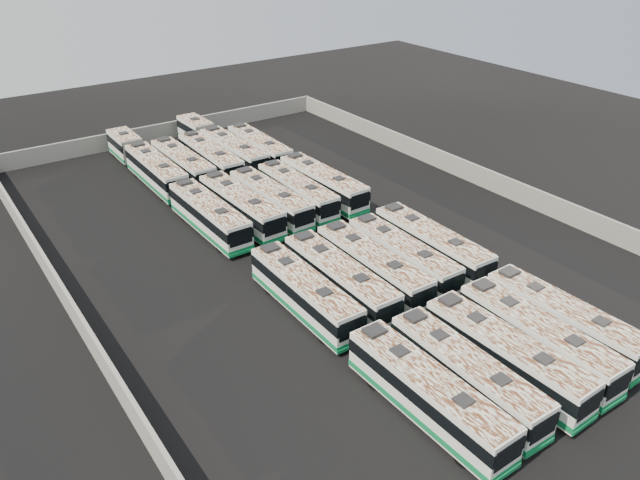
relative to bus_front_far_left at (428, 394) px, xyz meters
The scene contains 22 objects.
ground 22.52m from the bus_front_far_left, 70.92° to the left, with size 140.00×140.00×0.00m, color black.
perimeter_wall 22.46m from the bus_front_far_left, 70.92° to the left, with size 45.20×73.20×2.20m.
bus_front_far_left is the anchor object (origin of this frame).
bus_front_left 3.27m from the bus_front_far_left, ahead, with size 2.72×11.95×3.36m.
bus_front_center 6.68m from the bus_front_far_left, ahead, with size 2.86×12.36×3.47m.
bus_front_right 9.90m from the bus_front_far_left, ahead, with size 2.83×12.33×3.46m.
bus_front_far_right 13.14m from the bus_front_far_left, ahead, with size 2.79×12.14×3.41m.
bus_midfront_far_left 13.53m from the bus_front_far_left, 89.78° to the left, with size 2.73×12.20×3.43m.
bus_midfront_left 13.90m from the bus_front_far_left, 76.06° to the left, with size 2.80×12.43×3.49m.
bus_midfront_center 15.07m from the bus_front_far_left, 63.73° to the left, with size 2.77×12.34×3.47m.
bus_midfront_right 16.71m from the bus_front_far_left, 53.70° to the left, with size 2.70×11.94×3.36m.
bus_midfront_far_right 18.80m from the bus_front_far_left, 45.51° to the left, with size 2.81×12.46×3.50m.
bus_midback_far_left 29.73m from the bus_front_far_left, 90.06° to the left, with size 2.72×12.38×3.48m.
bus_midback_left 29.94m from the bus_front_far_left, 83.50° to the left, with size 2.94×12.50×3.51m.
bus_midback_center 30.31m from the bus_front_far_left, 77.37° to the left, with size 2.78×12.05×3.38m.
bus_midback_right 31.25m from the bus_front_far_left, 71.61° to the left, with size 2.71×11.97×3.36m.
bus_midback_far_right 32.49m from the bus_front_far_left, 66.17° to the left, with size 2.91×12.48×3.50m.
bus_back_far_left 46.48m from the bus_front_far_left, 89.88° to the left, with size 2.78×19.21×3.48m.
bus_back_left 43.44m from the bus_front_far_left, 85.63° to the left, with size 2.65×12.14×3.42m.
bus_back_center 43.61m from the bus_front_far_left, 81.23° to the left, with size 2.89×12.47×3.50m.
bus_back_right 47.71m from the bus_front_far_left, 78.20° to the left, with size 2.95×19.36×3.50m.
bus_back_far_right 45.03m from the bus_front_far_left, 73.05° to the left, with size 2.82×11.99×3.36m.
Camera 1 is at (-29.05, -40.98, 27.87)m, focal length 35.00 mm.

